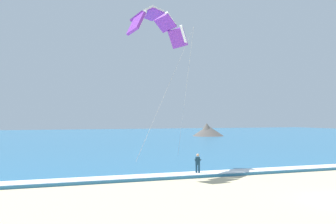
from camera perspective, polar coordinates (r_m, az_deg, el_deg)
The scene contains 6 objects.
sea at distance 87.95m, azimuth -9.82°, elevation -3.62°, with size 200.00×120.00×0.20m, color teal.
surf_foam at distance 32.16m, azimuth 10.54°, elevation -8.28°, with size 200.00×1.80×0.04m, color white.
surfboard at distance 30.40m, azimuth 4.29°, elevation -9.09°, with size 1.00×1.45×0.09m.
kitesurfer at distance 30.30m, azimuth 4.28°, elevation -7.38°, with size 0.66×0.66×1.69m.
kite_primary at distance 32.87m, azimuth -1.70°, elevation 12.70°, with size 6.53×5.50×12.04m.
headland_right at distance 92.05m, azimuth 5.71°, elevation -2.70°, with size 7.82×7.82×3.20m.
Camera 1 is at (-16.50, -16.22, 4.39)m, focal length 42.54 mm.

